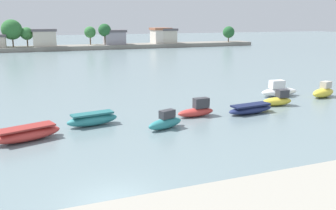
{
  "coord_description": "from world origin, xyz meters",
  "views": [
    {
      "loc": [
        -3.35,
        -16.2,
        8.85
      ],
      "look_at": [
        8.71,
        14.97,
        0.87
      ],
      "focal_mm": 38.59,
      "sensor_mm": 36.0,
      "label": 1
    }
  ],
  "objects_px": {
    "moored_boat_5": "(197,110)",
    "moored_boat_7": "(278,100)",
    "moored_boat_4": "(166,122)",
    "moored_boat_9": "(323,92)",
    "moored_boat_6": "(251,109)",
    "moored_boat_8": "(279,91)",
    "moored_boat_3": "(93,119)",
    "moored_boat_2": "(27,134)"
  },
  "relations": [
    {
      "from": "moored_boat_5",
      "to": "moored_boat_9",
      "type": "bearing_deg",
      "value": 4.51
    },
    {
      "from": "moored_boat_4",
      "to": "moored_boat_8",
      "type": "bearing_deg",
      "value": 2.89
    },
    {
      "from": "moored_boat_5",
      "to": "moored_boat_4",
      "type": "bearing_deg",
      "value": -151.19
    },
    {
      "from": "moored_boat_4",
      "to": "moored_boat_6",
      "type": "bearing_deg",
      "value": -10.03
    },
    {
      "from": "moored_boat_5",
      "to": "moored_boat_9",
      "type": "relative_size",
      "value": 0.98
    },
    {
      "from": "moored_boat_4",
      "to": "moored_boat_7",
      "type": "height_order",
      "value": "moored_boat_7"
    },
    {
      "from": "moored_boat_5",
      "to": "moored_boat_8",
      "type": "height_order",
      "value": "moored_boat_8"
    },
    {
      "from": "moored_boat_8",
      "to": "moored_boat_9",
      "type": "relative_size",
      "value": 1.25
    },
    {
      "from": "moored_boat_7",
      "to": "moored_boat_8",
      "type": "relative_size",
      "value": 0.72
    },
    {
      "from": "moored_boat_2",
      "to": "moored_boat_6",
      "type": "bearing_deg",
      "value": -15.68
    },
    {
      "from": "moored_boat_3",
      "to": "moored_boat_6",
      "type": "relative_size",
      "value": 0.89
    },
    {
      "from": "moored_boat_2",
      "to": "moored_boat_9",
      "type": "height_order",
      "value": "moored_boat_9"
    },
    {
      "from": "moored_boat_5",
      "to": "moored_boat_2",
      "type": "bearing_deg",
      "value": -176.62
    },
    {
      "from": "moored_boat_4",
      "to": "moored_boat_7",
      "type": "relative_size",
      "value": 1.04
    },
    {
      "from": "moored_boat_3",
      "to": "moored_boat_6",
      "type": "height_order",
      "value": "moored_boat_3"
    },
    {
      "from": "moored_boat_2",
      "to": "moored_boat_4",
      "type": "bearing_deg",
      "value": -22.63
    },
    {
      "from": "moored_boat_2",
      "to": "moored_boat_3",
      "type": "xyz_separation_m",
      "value": [
        5.24,
        2.22,
        0.01
      ]
    },
    {
      "from": "moored_boat_8",
      "to": "moored_boat_9",
      "type": "xyz_separation_m",
      "value": [
        4.47,
        -2.33,
        -0.01
      ]
    },
    {
      "from": "moored_boat_4",
      "to": "moored_boat_5",
      "type": "bearing_deg",
      "value": 11.79
    },
    {
      "from": "moored_boat_6",
      "to": "moored_boat_3",
      "type": "bearing_deg",
      "value": 168.44
    },
    {
      "from": "moored_boat_7",
      "to": "moored_boat_6",
      "type": "bearing_deg",
      "value": -154.25
    },
    {
      "from": "moored_boat_2",
      "to": "moored_boat_5",
      "type": "relative_size",
      "value": 1.43
    },
    {
      "from": "moored_boat_3",
      "to": "moored_boat_5",
      "type": "height_order",
      "value": "moored_boat_5"
    },
    {
      "from": "moored_boat_7",
      "to": "moored_boat_9",
      "type": "height_order",
      "value": "moored_boat_9"
    },
    {
      "from": "moored_boat_5",
      "to": "moored_boat_8",
      "type": "distance_m",
      "value": 13.68
    },
    {
      "from": "moored_boat_4",
      "to": "moored_boat_9",
      "type": "relative_size",
      "value": 0.94
    },
    {
      "from": "moored_boat_4",
      "to": "moored_boat_8",
      "type": "relative_size",
      "value": 0.75
    },
    {
      "from": "moored_boat_8",
      "to": "moored_boat_5",
      "type": "bearing_deg",
      "value": -156.88
    },
    {
      "from": "moored_boat_2",
      "to": "moored_boat_6",
      "type": "relative_size",
      "value": 1.03
    },
    {
      "from": "moored_boat_7",
      "to": "moored_boat_9",
      "type": "relative_size",
      "value": 0.9
    },
    {
      "from": "moored_boat_5",
      "to": "moored_boat_7",
      "type": "bearing_deg",
      "value": 1.75
    },
    {
      "from": "moored_boat_6",
      "to": "moored_boat_8",
      "type": "bearing_deg",
      "value": 30.03
    },
    {
      "from": "moored_boat_4",
      "to": "moored_boat_8",
      "type": "height_order",
      "value": "moored_boat_8"
    },
    {
      "from": "moored_boat_3",
      "to": "moored_boat_7",
      "type": "relative_size",
      "value": 1.33
    },
    {
      "from": "moored_boat_5",
      "to": "moored_boat_7",
      "type": "relative_size",
      "value": 1.08
    },
    {
      "from": "moored_boat_7",
      "to": "moored_boat_9",
      "type": "bearing_deg",
      "value": 15.98
    },
    {
      "from": "moored_boat_5",
      "to": "moored_boat_7",
      "type": "height_order",
      "value": "moored_boat_5"
    },
    {
      "from": "moored_boat_4",
      "to": "moored_boat_7",
      "type": "bearing_deg",
      "value": -6.39
    },
    {
      "from": "moored_boat_7",
      "to": "moored_boat_8",
      "type": "bearing_deg",
      "value": 55.97
    },
    {
      "from": "moored_boat_9",
      "to": "moored_boat_4",
      "type": "bearing_deg",
      "value": 177.89
    },
    {
      "from": "moored_boat_2",
      "to": "moored_boat_5",
      "type": "height_order",
      "value": "moored_boat_5"
    },
    {
      "from": "moored_boat_2",
      "to": "moored_boat_9",
      "type": "xyz_separation_m",
      "value": [
        32.17,
        4.04,
        0.13
      ]
    }
  ]
}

